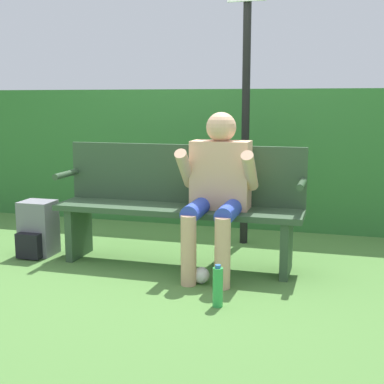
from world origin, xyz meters
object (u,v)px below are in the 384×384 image
at_px(backpack, 38,230).
at_px(water_bottle, 218,287).
at_px(park_bench, 179,202).
at_px(person_seated, 218,184).
at_px(signpost, 246,98).
at_px(parked_car, 148,122).

xyz_separation_m(backpack, water_bottle, (1.71, -0.70, -0.09)).
relative_size(park_bench, person_seated, 1.62).
height_order(person_seated, backpack, person_seated).
bearing_deg(water_bottle, backpack, 157.63).
distance_m(backpack, water_bottle, 1.85).
distance_m(park_bench, backpack, 1.24).
bearing_deg(person_seated, water_bottle, -76.42).
bearing_deg(signpost, backpack, -152.15).
bearing_deg(parked_car, park_bench, -167.96).
distance_m(person_seated, backpack, 1.61).
xyz_separation_m(backpack, parked_car, (-3.47, 11.96, 0.36)).
bearing_deg(backpack, water_bottle, -22.37).
bearing_deg(person_seated, backpack, 179.48).
xyz_separation_m(park_bench, parked_car, (-4.68, 11.84, 0.09)).
bearing_deg(backpack, park_bench, 5.58).
bearing_deg(park_bench, parked_car, 111.56).
height_order(person_seated, signpost, signpost).
height_order(park_bench, person_seated, person_seated).
bearing_deg(park_bench, backpack, -174.42).
xyz_separation_m(person_seated, parked_car, (-5.02, 11.97, -0.09)).
xyz_separation_m(person_seated, water_bottle, (0.17, -0.69, -0.54)).
relative_size(signpost, parked_car, 0.49).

